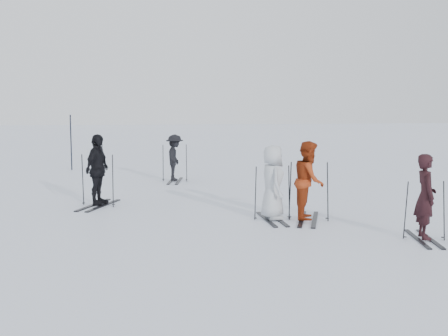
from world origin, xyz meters
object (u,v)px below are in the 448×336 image
Objects in this scene: skier_near_dark at (425,198)px; skier_red at (309,181)px; skier_grey at (272,183)px; skier_uphill_left at (97,171)px; skier_uphill_far at (175,158)px; piste_marker at (71,142)px.

skier_near_dark is 0.93× the size of skier_red.
skier_near_dark is 3.31m from skier_grey.
skier_red reaches higher than skier_grey.
skier_near_dark is 7.88m from skier_uphill_left.
skier_uphill_far is (-1.83, 6.63, -0.05)m from skier_grey.
skier_red is 0.80× the size of piste_marker.
skier_uphill_left is 0.83× the size of piste_marker.
skier_uphill_far is (-4.29, 8.84, -0.04)m from skier_near_dark.
skier_near_dark is at bearing -57.32° from piste_marker.
skier_near_dark reaches higher than skier_uphill_far.
skier_near_dark is at bearing -133.58° from skier_grey.
skier_grey is at bearing 99.05° from skier_red.
skier_uphill_far is (-2.62, 6.77, -0.10)m from skier_red.
skier_near_dark is 0.98× the size of skier_grey.
skier_red is 0.81m from skier_grey.
skier_red is 1.06× the size of skier_grey.
piste_marker reaches higher than skier_near_dark.
skier_uphill_far is 0.71× the size of piste_marker.
skier_red is 12.45m from piste_marker.
skier_red reaches higher than skier_uphill_far.
piste_marker reaches higher than skier_red.
skier_near_dark is at bearing -144.85° from skier_uphill_far.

